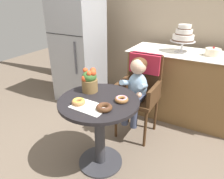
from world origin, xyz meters
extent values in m
plane|color=#6B5B4C|center=(0.00, 0.00, 0.00)|extent=(8.00, 8.00, 0.00)
cube|color=tan|center=(0.00, 1.85, 1.35)|extent=(4.80, 0.10, 2.70)
cylinder|color=black|center=(0.00, 0.00, 0.70)|extent=(0.72, 0.72, 0.03)
cylinder|color=#333338|center=(0.00, 0.00, 0.34)|extent=(0.10, 0.10, 0.69)
cylinder|color=#333338|center=(0.00, 0.00, 0.01)|extent=(0.44, 0.44, 0.02)
cube|color=#472D19|center=(0.12, 0.63, 0.47)|extent=(0.42, 0.42, 0.04)
cube|color=#472D19|center=(0.12, 0.82, 0.72)|extent=(0.40, 0.04, 0.46)
cube|color=#472D19|center=(-0.07, 0.63, 0.58)|extent=(0.04, 0.38, 0.18)
cube|color=#472D19|center=(0.31, 0.63, 0.58)|extent=(0.04, 0.38, 0.18)
cube|color=#B22338|center=(0.12, 0.82, 0.84)|extent=(0.36, 0.11, 0.22)
cylinder|color=#472D19|center=(-0.06, 0.45, 0.23)|extent=(0.03, 0.03, 0.45)
cylinder|color=#472D19|center=(0.30, 0.45, 0.23)|extent=(0.03, 0.03, 0.45)
cylinder|color=#472D19|center=(-0.06, 0.81, 0.23)|extent=(0.03, 0.03, 0.45)
cylinder|color=#472D19|center=(0.30, 0.81, 0.23)|extent=(0.03, 0.03, 0.45)
ellipsoid|color=#8CADCC|center=(0.12, 0.61, 0.64)|extent=(0.22, 0.16, 0.30)
sphere|color=#E0B293|center=(0.12, 0.60, 0.87)|extent=(0.17, 0.17, 0.17)
ellipsoid|color=#4C2D19|center=(0.12, 0.62, 0.89)|extent=(0.17, 0.17, 0.14)
cylinder|color=#8CADCC|center=(0.02, 0.52, 0.69)|extent=(0.08, 0.23, 0.13)
sphere|color=#E0B293|center=(0.03, 0.44, 0.62)|extent=(0.06, 0.06, 0.06)
cylinder|color=#8CADCC|center=(0.21, 0.52, 0.69)|extent=(0.08, 0.23, 0.13)
sphere|color=#E0B293|center=(0.20, 0.44, 0.62)|extent=(0.06, 0.06, 0.06)
cylinder|color=#3F4760|center=(0.06, 0.53, 0.53)|extent=(0.09, 0.22, 0.09)
cylinder|color=#3F4760|center=(0.06, 0.42, 0.36)|extent=(0.08, 0.08, 0.26)
cylinder|color=#3F4760|center=(0.17, 0.53, 0.53)|extent=(0.09, 0.22, 0.09)
cylinder|color=#3F4760|center=(0.17, 0.42, 0.36)|extent=(0.08, 0.08, 0.26)
cube|color=white|center=(0.00, -0.15, 0.72)|extent=(0.30, 0.20, 0.00)
torus|color=#AD7542|center=(-0.11, -0.15, 0.74)|extent=(0.12, 0.12, 0.04)
torus|color=gold|center=(-0.11, -0.15, 0.75)|extent=(0.10, 0.10, 0.02)
torus|color=#4C2D19|center=(0.13, -0.12, 0.74)|extent=(0.13, 0.13, 0.04)
torus|color=#512D1E|center=(0.13, -0.12, 0.75)|extent=(0.12, 0.12, 0.02)
torus|color=#936033|center=(0.19, 0.07, 0.74)|extent=(0.12, 0.12, 0.04)
torus|color=pink|center=(0.19, 0.07, 0.75)|extent=(0.10, 0.10, 0.02)
cylinder|color=brown|center=(-0.17, 0.11, 0.78)|extent=(0.15, 0.15, 0.12)
ellipsoid|color=#38662D|center=(-0.17, 0.11, 0.87)|extent=(0.14, 0.14, 0.10)
sphere|color=#E54C23|center=(-0.13, 0.11, 0.91)|extent=(0.06, 0.06, 0.06)
sphere|color=#E54C23|center=(-0.15, 0.15, 0.92)|extent=(0.06, 0.06, 0.06)
sphere|color=#E54C23|center=(-0.18, 0.14, 0.89)|extent=(0.05, 0.05, 0.05)
sphere|color=#E54C23|center=(-0.22, 0.12, 0.92)|extent=(0.05, 0.05, 0.05)
sphere|color=#E54C23|center=(-0.19, 0.07, 0.86)|extent=(0.06, 0.06, 0.06)
sphere|color=#E54C23|center=(-0.15, 0.08, 0.91)|extent=(0.05, 0.05, 0.05)
cube|color=olive|center=(0.55, 1.30, 0.45)|extent=(1.50, 0.56, 0.90)
cube|color=white|center=(0.55, 1.30, 0.90)|extent=(1.56, 0.62, 0.01)
cylinder|color=silver|center=(0.40, 1.30, 0.91)|extent=(0.16, 0.16, 0.01)
cylinder|color=silver|center=(0.40, 1.30, 0.97)|extent=(0.03, 0.03, 0.12)
cylinder|color=silver|center=(0.40, 1.30, 1.03)|extent=(0.30, 0.30, 0.01)
cylinder|color=white|center=(0.40, 1.30, 1.08)|extent=(0.26, 0.25, 0.08)
cylinder|color=#4C2D1E|center=(0.40, 1.30, 1.05)|extent=(0.26, 0.26, 0.01)
cylinder|color=white|center=(0.40, 1.30, 1.14)|extent=(0.20, 0.20, 0.06)
cylinder|color=#4C2D1E|center=(0.40, 1.30, 1.12)|extent=(0.20, 0.20, 0.01)
cylinder|color=white|center=(0.40, 1.30, 1.20)|extent=(0.15, 0.15, 0.06)
cylinder|color=#4C2D1E|center=(0.40, 1.30, 1.18)|extent=(0.16, 0.16, 0.01)
cylinder|color=beige|center=(0.76, 1.29, 0.94)|extent=(0.17, 0.17, 0.09)
sphere|color=red|center=(0.76, 1.29, 1.00)|extent=(0.02, 0.02, 0.02)
cube|color=#9EA0A5|center=(-1.05, 1.10, 0.85)|extent=(0.64, 0.60, 1.70)
cube|color=black|center=(-1.05, 0.80, 1.06)|extent=(0.63, 0.01, 0.01)
cylinder|color=#3F3F44|center=(-0.87, 0.79, 0.77)|extent=(0.02, 0.02, 0.45)
camera|label=1|loc=(0.88, -1.34, 1.57)|focal=33.15mm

